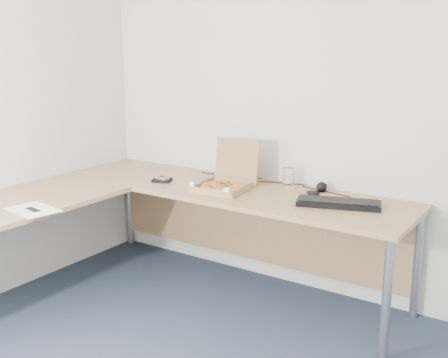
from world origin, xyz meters
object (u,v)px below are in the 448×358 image
Objects in this scene: pizza_box at (224,184)px; drinking_glass at (289,177)px; wallet at (162,180)px; keyboard at (339,203)px; desk at (149,199)px.

pizza_box is 2.70× the size of drinking_glass.
pizza_box is 0.49m from wallet.
wallet is at bearing 166.77° from keyboard.
drinking_glass reaches higher than desk.
keyboard reaches higher than wallet.
drinking_glass is at bearing 1.76° from wallet.
drinking_glass reaches higher than keyboard.
drinking_glass is 0.88m from wallet.
desk is 20.15× the size of wallet.
wallet is at bearing -156.63° from drinking_glass.
desk is 1.19m from keyboard.
pizza_box reaches higher than drinking_glass.
desk is 18.52× the size of drinking_glass.
desk is at bearing -140.14° from pizza_box.
pizza_box is 0.44m from drinking_glass.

